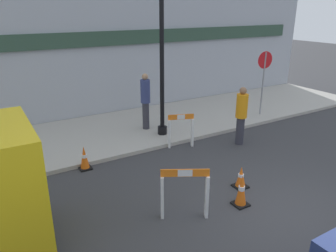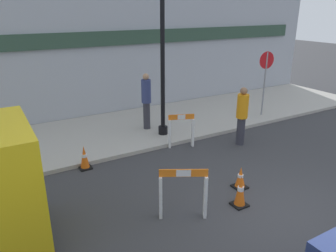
# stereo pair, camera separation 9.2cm
# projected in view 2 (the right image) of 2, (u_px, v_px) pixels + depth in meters

# --- Properties ---
(ground_plane) EXTENTS (60.00, 60.00, 0.00)m
(ground_plane) POSITION_uv_depth(u_px,v_px,m) (310.00, 228.00, 6.04)
(ground_plane) COLOR #38383A
(sidewalk_slab) EXTENTS (18.00, 3.70, 0.11)m
(sidewalk_slab) POSITION_uv_depth(u_px,v_px,m) (152.00, 124.00, 11.19)
(sidewalk_slab) COLOR #ADA89E
(sidewalk_slab) RESTS_ON ground_plane
(storefront_facade) EXTENTS (18.00, 0.22, 5.50)m
(storefront_facade) POSITION_uv_depth(u_px,v_px,m) (126.00, 39.00, 11.83)
(storefront_facade) COLOR #A3A8B2
(storefront_facade) RESTS_ON ground_plane
(streetlamp_post) EXTENTS (0.44, 0.44, 5.99)m
(streetlamp_post) POSITION_uv_depth(u_px,v_px,m) (162.00, 4.00, 8.92)
(streetlamp_post) COLOR black
(streetlamp_post) RESTS_ON sidewalk_slab
(stop_sign) EXTENTS (0.60, 0.09, 2.28)m
(stop_sign) POSITION_uv_depth(u_px,v_px,m) (265.00, 73.00, 11.52)
(stop_sign) COLOR gray
(stop_sign) RESTS_ON sidewalk_slab
(barricade_0) EXTENTS (0.74, 0.39, 0.99)m
(barricade_0) POSITION_uv_depth(u_px,v_px,m) (181.00, 130.00, 9.37)
(barricade_0) COLOR white
(barricade_0) RESTS_ON ground_plane
(barricade_1) EXTENTS (0.86, 0.56, 1.03)m
(barricade_1) POSITION_uv_depth(u_px,v_px,m) (183.00, 192.00, 6.16)
(barricade_1) COLOR white
(barricade_1) RESTS_ON ground_plane
(traffic_cone_0) EXTENTS (0.30, 0.30, 0.51)m
(traffic_cone_0) POSITION_uv_depth(u_px,v_px,m) (240.00, 178.00, 7.30)
(traffic_cone_0) COLOR black
(traffic_cone_0) RESTS_ON ground_plane
(traffic_cone_1) EXTENTS (0.30, 0.30, 0.68)m
(traffic_cone_1) POSITION_uv_depth(u_px,v_px,m) (240.00, 191.00, 6.61)
(traffic_cone_1) COLOR black
(traffic_cone_1) RESTS_ON ground_plane
(traffic_cone_2) EXTENTS (0.30, 0.30, 0.61)m
(traffic_cone_2) POSITION_uv_depth(u_px,v_px,m) (84.00, 158.00, 8.16)
(traffic_cone_2) COLOR black
(traffic_cone_2) RESTS_ON ground_plane
(person_worker) EXTENTS (0.39, 0.39, 1.72)m
(person_worker) POSITION_uv_depth(u_px,v_px,m) (242.00, 114.00, 9.41)
(person_worker) COLOR #33333D
(person_worker) RESTS_ON ground_plane
(person_pedestrian) EXTENTS (0.32, 0.32, 1.80)m
(person_pedestrian) POSITION_uv_depth(u_px,v_px,m) (146.00, 99.00, 10.34)
(person_pedestrian) COLOR #33333D
(person_pedestrian) RESTS_ON sidewalk_slab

